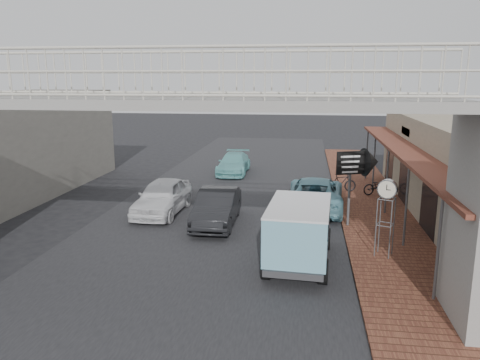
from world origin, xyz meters
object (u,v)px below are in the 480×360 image
(dark_sedan, at_px, (217,207))
(street_clock, at_px, (387,193))
(angkot_far, at_px, (234,163))
(motorcycle_far, at_px, (341,183))
(angkot_curb, at_px, (315,193))
(angkot_van, at_px, (299,225))
(white_hatchback, at_px, (162,197))
(motorcycle_near, at_px, (379,186))
(arrow_sign, at_px, (369,163))

(dark_sedan, height_order, street_clock, street_clock)
(dark_sedan, height_order, angkot_far, dark_sedan)
(street_clock, bearing_deg, motorcycle_far, 117.47)
(angkot_curb, bearing_deg, angkot_van, 87.71)
(angkot_curb, bearing_deg, motorcycle_far, -111.40)
(white_hatchback, relative_size, angkot_curb, 0.84)
(white_hatchback, bearing_deg, angkot_curb, 15.67)
(dark_sedan, relative_size, street_clock, 1.68)
(motorcycle_far, bearing_deg, angkot_van, 153.92)
(white_hatchback, bearing_deg, motorcycle_far, 31.94)
(angkot_van, height_order, motorcycle_near, angkot_van)
(angkot_far, distance_m, angkot_van, 14.39)
(white_hatchback, height_order, street_clock, street_clock)
(dark_sedan, xyz_separation_m, street_clock, (5.99, -2.77, 1.49))
(motorcycle_near, height_order, street_clock, street_clock)
(angkot_far, relative_size, motorcycle_near, 2.55)
(motorcycle_far, bearing_deg, dark_sedan, 123.50)
(dark_sedan, bearing_deg, motorcycle_near, 36.93)
(arrow_sign, bearing_deg, white_hatchback, 154.26)
(motorcycle_near, relative_size, street_clock, 0.66)
(angkot_curb, distance_m, motorcycle_far, 3.25)
(dark_sedan, xyz_separation_m, motorcycle_far, (5.22, 5.81, -0.13))
(street_clock, bearing_deg, dark_sedan, 177.51)
(motorcycle_near, bearing_deg, angkot_curb, 106.51)
(white_hatchback, xyz_separation_m, street_clock, (8.60, -3.97, 1.45))
(angkot_curb, height_order, motorcycle_far, angkot_curb)
(angkot_van, distance_m, motorcycle_far, 9.66)
(dark_sedan, distance_m, angkot_van, 4.94)
(angkot_curb, bearing_deg, arrow_sign, 133.08)
(motorcycle_far, bearing_deg, arrow_sign, 171.94)
(white_hatchback, xyz_separation_m, dark_sedan, (2.61, -1.20, -0.04))
(dark_sedan, relative_size, angkot_curb, 0.82)
(angkot_far, bearing_deg, dark_sedan, -85.33)
(angkot_van, xyz_separation_m, arrow_sign, (2.52, 4.19, 1.26))
(angkot_curb, distance_m, angkot_van, 6.53)
(arrow_sign, bearing_deg, motorcycle_near, 55.20)
(white_hatchback, distance_m, angkot_curb, 6.70)
(motorcycle_far, height_order, street_clock, street_clock)
(angkot_far, height_order, motorcycle_far, angkot_far)
(dark_sedan, xyz_separation_m, angkot_curb, (3.88, 2.84, 0.02))
(street_clock, xyz_separation_m, arrow_sign, (-0.18, 3.32, 0.35))
(arrow_sign, bearing_deg, angkot_curb, 108.85)
(white_hatchback, height_order, motorcycle_far, white_hatchback)
(dark_sedan, relative_size, motorcycle_far, 2.74)
(white_hatchback, bearing_deg, street_clock, -23.29)
(angkot_curb, bearing_deg, street_clock, 113.51)
(motorcycle_near, xyz_separation_m, arrow_sign, (-1.19, -4.96, 1.99))
(white_hatchback, height_order, angkot_van, angkot_van)
(angkot_far, relative_size, angkot_van, 1.01)
(angkot_far, bearing_deg, motorcycle_far, -35.60)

